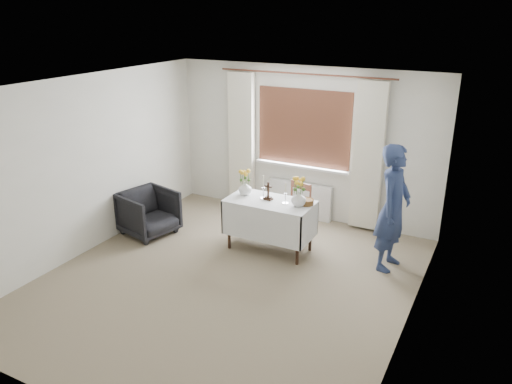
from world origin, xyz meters
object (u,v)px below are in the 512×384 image
armchair (149,213)px  flower_vase_left (245,188)px  altar_table (270,225)px  wooden_cross (268,191)px  wooden_chair (293,213)px  flower_vase_right (299,198)px  person (393,208)px

armchair → flower_vase_left: flower_vase_left is taller
altar_table → armchair: 1.94m
flower_vase_left → wooden_cross: bearing=-4.6°
armchair → wooden_cross: bearing=-64.2°
wooden_cross → altar_table: bearing=-30.1°
altar_table → armchair: bearing=-168.9°
flower_vase_left → wooden_chair: bearing=32.4°
wooden_cross → flower_vase_left: bearing=-178.9°
wooden_chair → wooden_cross: 0.65m
armchair → flower_vase_right: size_ratio=3.51×
altar_table → wooden_chair: size_ratio=1.40×
armchair → flower_vase_right: 2.43m
altar_table → wooden_cross: wooden_cross is taller
wooden_cross → flower_vase_left: wooden_cross is taller
flower_vase_left → altar_table: bearing=-8.2°
wooden_chair → wooden_cross: size_ratio=3.33×
altar_table → wooden_chair: (0.17, 0.45, 0.06)m
person → wooden_cross: size_ratio=6.44×
armchair → altar_table: bearing=-65.4°
wooden_cross → flower_vase_right: size_ratio=1.22×
wooden_chair → person: size_ratio=0.52×
altar_table → person: (1.66, 0.29, 0.48)m
armchair → wooden_cross: (1.86, 0.41, 0.55)m
flower_vase_right → wooden_cross: bearing=177.7°
altar_table → flower_vase_right: flower_vase_right is taller
person → flower_vase_right: bearing=109.7°
wooden_chair → flower_vase_left: 0.83m
wooden_chair → flower_vase_left: size_ratio=4.36×
flower_vase_left → armchair: bearing=-163.5°
altar_table → wooden_chair: wooden_chair is taller
person → wooden_cross: person is taller
armchair → flower_vase_left: 1.62m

